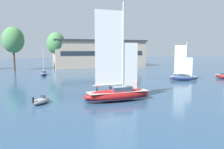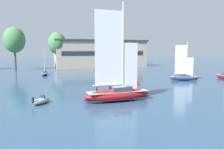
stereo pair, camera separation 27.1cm
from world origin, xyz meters
TOP-DOWN VIEW (x-y plane):
  - ground_plane at (0.00, 0.00)m, footprint 400.00×400.00m
  - waterfront_building at (17.03, 71.49)m, footprint 45.24×16.98m
  - tree_shore_left at (-4.30, 66.91)m, footprint 7.92×7.92m
  - tree_shore_right at (-21.53, 64.23)m, footprint 8.69×8.69m
  - sailboat_main at (0.02, 0.00)m, footprint 12.14×3.72m
  - sailboat_moored_near_marina at (26.27, 16.93)m, footprint 8.16×5.01m
  - sailboat_moored_mid_channel at (-10.66, 42.59)m, footprint 2.49×6.79m
  - motor_tender at (-12.47, 1.95)m, footprint 3.67×3.86m
  - channel_buoy at (10.07, 13.88)m, footprint 0.97×0.97m

SIDE VIEW (x-z plane):
  - ground_plane at x=0.00m, z-range 0.00..0.00m
  - motor_tender at x=-12.47m, z-range -0.26..1.21m
  - sailboat_moored_mid_channel at x=-10.66m, z-range -3.95..5.20m
  - channel_buoy at x=10.07m, z-range -0.19..1.58m
  - sailboat_moored_near_marina at x=26.27m, z-range -4.54..6.33m
  - sailboat_main at x=0.02m, z-range -7.00..9.55m
  - waterfront_building at x=17.03m, z-range 0.03..13.30m
  - tree_shore_left at x=-4.30m, z-range 3.26..19.57m
  - tree_shore_right at x=-21.53m, z-range 3.58..21.46m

